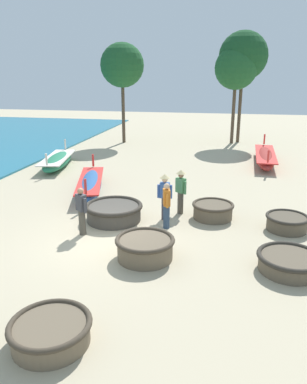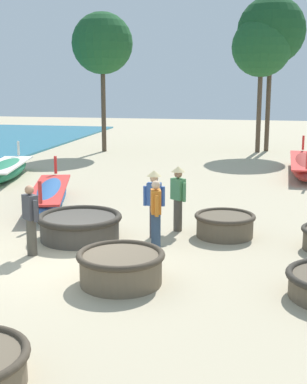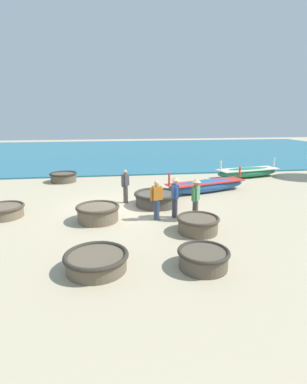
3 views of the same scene
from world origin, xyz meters
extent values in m
plane|color=#BCAD8C|center=(0.00, 0.00, 0.00)|extent=(80.00, 80.00, 0.00)
cylinder|color=brown|center=(3.24, 2.45, 0.25)|extent=(1.39, 1.39, 0.51)
torus|color=#42382B|center=(3.24, 2.45, 0.51)|extent=(1.50, 1.50, 0.11)
cylinder|color=brown|center=(5.40, -0.98, 0.21)|extent=(1.59, 1.59, 0.41)
torus|color=#332D26|center=(5.40, -0.98, 0.41)|extent=(1.72, 1.72, 0.13)
cylinder|color=brown|center=(0.50, -4.80, 0.22)|extent=(1.50, 1.50, 0.43)
torus|color=#42382B|center=(0.50, -4.80, 0.43)|extent=(1.62, 1.62, 0.12)
cylinder|color=brown|center=(1.52, -1.04, 0.28)|extent=(1.56, 1.56, 0.56)
torus|color=#42382B|center=(1.52, -1.04, 0.56)|extent=(1.68, 1.68, 0.12)
cylinder|color=brown|center=(5.71, 1.85, 0.23)|extent=(1.31, 1.31, 0.46)
torus|color=#332D26|center=(5.71, 1.85, 0.46)|extent=(1.41, 1.41, 0.10)
cylinder|color=#4C473F|center=(-0.18, 1.55, 0.27)|extent=(1.90, 1.90, 0.54)
torus|color=#332D26|center=(-0.18, 1.55, 0.54)|extent=(2.05, 2.05, 0.15)
ellipsoid|color=#285693|center=(-2.17, 4.54, 0.33)|extent=(2.27, 4.93, 0.67)
cube|color=red|center=(-2.17, 4.54, 0.55)|extent=(2.20, 4.56, 0.06)
cylinder|color=red|center=(-2.80, 6.69, 0.92)|extent=(0.10, 0.10, 0.60)
cylinder|color=red|center=(-1.54, 2.40, 0.92)|extent=(0.10, 0.10, 0.60)
ellipsoid|color=maroon|center=(5.80, 11.71, 0.36)|extent=(1.28, 5.88, 0.71)
cube|color=red|center=(5.80, 11.71, 0.58)|extent=(1.31, 5.42, 0.06)
cylinder|color=red|center=(5.92, 14.39, 0.98)|extent=(0.10, 0.10, 0.64)
cylinder|color=red|center=(5.68, 9.02, 0.98)|extent=(0.10, 0.10, 0.64)
ellipsoid|color=#237551|center=(-5.60, 8.56, 0.33)|extent=(2.04, 4.71, 0.66)
cube|color=silver|center=(-5.60, 8.56, 0.54)|extent=(2.01, 4.36, 0.06)
cylinder|color=silver|center=(-6.02, 10.62, 0.91)|extent=(0.10, 0.10, 0.59)
cylinder|color=silver|center=(-5.18, 6.50, 0.91)|extent=(0.10, 0.10, 0.59)
cylinder|color=#383842|center=(1.56, 2.00, 0.41)|extent=(0.22, 0.22, 0.82)
cube|color=#33569E|center=(1.56, 2.00, 1.09)|extent=(0.35, 0.23, 0.54)
sphere|color=#DBB28E|center=(1.56, 2.00, 1.47)|extent=(0.20, 0.20, 0.20)
cylinder|color=#33569E|center=(1.78, 2.01, 1.04)|extent=(0.09, 0.09, 0.48)
cylinder|color=#33569E|center=(1.34, 1.99, 1.04)|extent=(0.09, 0.09, 0.48)
cone|color=#D1BC84|center=(1.56, 2.00, 1.60)|extent=(0.36, 0.36, 0.14)
cylinder|color=#2D425B|center=(1.75, 1.23, 0.41)|extent=(0.22, 0.22, 0.82)
cube|color=orange|center=(1.75, 1.23, 1.09)|extent=(0.30, 0.39, 0.54)
sphere|color=#DBB28E|center=(1.75, 1.23, 1.47)|extent=(0.20, 0.20, 0.20)
cylinder|color=orange|center=(1.69, 1.44, 1.04)|extent=(0.09, 0.09, 0.48)
cylinder|color=orange|center=(1.81, 1.02, 1.04)|extent=(0.09, 0.09, 0.48)
cylinder|color=#4C473D|center=(-0.82, 0.18, 0.41)|extent=(0.22, 0.22, 0.82)
cube|color=#3D3D42|center=(-0.82, 0.18, 1.09)|extent=(0.40, 0.38, 0.54)
sphere|color=#A37556|center=(-0.82, 0.18, 1.47)|extent=(0.20, 0.20, 0.20)
cylinder|color=#3D3D42|center=(-0.64, 0.05, 1.04)|extent=(0.09, 0.09, 0.48)
cylinder|color=#3D3D42|center=(-0.99, 0.32, 1.04)|extent=(0.09, 0.09, 0.48)
cylinder|color=#4C473D|center=(2.04, 2.71, 0.41)|extent=(0.22, 0.22, 0.82)
cube|color=#4C8E56|center=(2.04, 2.71, 1.09)|extent=(0.40, 0.38, 0.54)
sphere|color=#A37556|center=(2.04, 2.71, 1.47)|extent=(0.20, 0.20, 0.20)
cylinder|color=#4C8E56|center=(2.21, 2.57, 1.04)|extent=(0.09, 0.09, 0.48)
cylinder|color=#4C8E56|center=(1.86, 2.84, 1.04)|extent=(0.09, 0.09, 0.48)
cone|color=#D1BC84|center=(2.04, 2.71, 1.60)|extent=(0.36, 0.36, 0.14)
cylinder|color=#4C3D2D|center=(3.90, 18.06, 2.15)|extent=(0.24, 0.24, 4.30)
sphere|color=#1E5128|center=(3.90, 18.06, 5.36)|extent=(3.01, 3.01, 3.01)
cylinder|color=#4C3D2D|center=(4.35, 18.63, 2.48)|extent=(0.24, 0.24, 4.96)
sphere|color=#194723|center=(4.35, 18.63, 6.17)|extent=(3.47, 3.47, 3.47)
cylinder|color=#4C3D2D|center=(-4.09, 16.85, 2.23)|extent=(0.24, 0.24, 4.46)
sphere|color=#1E5128|center=(-4.09, 16.85, 5.55)|extent=(3.12, 3.12, 3.12)
camera|label=1|loc=(3.62, -10.32, 4.99)|focal=35.00mm
camera|label=2|loc=(4.00, -10.31, 3.83)|focal=50.00mm
camera|label=3|loc=(12.74, -0.58, 3.97)|focal=28.00mm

